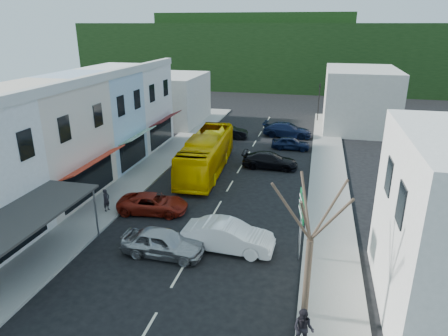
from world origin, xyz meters
TOP-DOWN VIEW (x-y plane):
  - ground at (0.00, 0.00)m, footprint 120.00×120.00m
  - sidewalk_left at (-7.50, 10.00)m, footprint 3.00×52.00m
  - sidewalk_right at (7.50, 10.00)m, footprint 3.00×52.00m
  - shopfront_row at (-12.49, 5.00)m, footprint 8.25×30.00m
  - distant_block_left at (-12.00, 27.00)m, footprint 8.00×10.00m
  - distant_block_right at (11.00, 30.00)m, footprint 8.00×12.00m
  - hillside at (-1.45, 65.09)m, footprint 80.00×26.00m
  - bus at (-2.63, 10.74)m, footprint 3.15×11.72m
  - car_silver at (-1.40, -2.46)m, footprint 4.46×1.94m
  - car_white at (1.91, -1.09)m, footprint 4.47×1.97m
  - car_red at (-4.00, 2.34)m, footprint 4.77×2.37m
  - car_black_near at (2.51, 12.85)m, footprint 4.50×1.85m
  - car_navy_mid at (3.86, 18.81)m, footprint 4.41×1.83m
  - car_black_far at (-3.27, 21.42)m, footprint 4.53×2.14m
  - car_navy_far at (3.12, 23.56)m, footprint 4.62×2.17m
  - pedestrian_left at (-7.00, 1.61)m, footprint 0.52×0.67m
  - pedestrian_right at (6.30, -7.61)m, footprint 0.78×0.59m
  - direction_sign at (5.80, -1.15)m, footprint 0.75×1.83m
  - street_tree at (6.30, -5.72)m, footprint 4.16×4.16m
  - traffic_signal at (6.30, 31.88)m, footprint 0.97×1.22m

SIDE VIEW (x-z plane):
  - ground at x=0.00m, z-range 0.00..0.00m
  - sidewalk_left at x=-7.50m, z-range 0.00..0.15m
  - sidewalk_right at x=7.50m, z-range 0.00..0.15m
  - car_silver at x=-1.40m, z-range 0.00..1.40m
  - car_white at x=1.91m, z-range 0.00..1.40m
  - car_red at x=-4.00m, z-range 0.00..1.40m
  - car_black_near at x=2.51m, z-range 0.00..1.40m
  - car_navy_mid at x=3.86m, z-range 0.00..1.40m
  - car_black_far at x=-3.27m, z-range 0.00..1.40m
  - car_navy_far at x=3.12m, z-range 0.00..1.40m
  - pedestrian_left at x=-7.00m, z-range 0.15..1.85m
  - pedestrian_right at x=6.30m, z-range 0.15..1.85m
  - bus at x=-2.63m, z-range 0.00..3.10m
  - direction_sign at x=5.80m, z-range 0.00..3.93m
  - traffic_signal at x=6.30m, z-range 0.00..4.91m
  - distant_block_left at x=-12.00m, z-range 0.00..6.00m
  - distant_block_right at x=11.00m, z-range 0.00..7.00m
  - street_tree at x=6.30m, z-range 0.00..7.63m
  - shopfront_row at x=-12.49m, z-range 0.00..8.00m
  - hillside at x=-1.45m, z-range -0.27..13.73m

